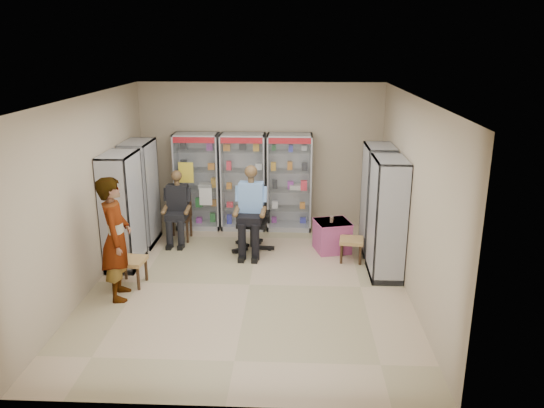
{
  "coord_description": "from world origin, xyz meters",
  "views": [
    {
      "loc": [
        0.72,
        -7.8,
        3.78
      ],
      "look_at": [
        0.33,
        0.7,
        1.16
      ],
      "focal_mm": 35.0,
      "sensor_mm": 36.0,
      "label": 1
    }
  ],
  "objects_px": {
    "wooden_chair": "(180,217)",
    "office_chair": "(252,219)",
    "cabinet_right_near": "(387,218)",
    "cabinet_left_far": "(141,193)",
    "seated_shopkeeper": "(252,212)",
    "cabinet_back_right": "(289,183)",
    "woven_stool_a": "(351,250)",
    "standing_man": "(116,239)",
    "pink_trunk": "(332,236)",
    "cabinet_back_left": "(198,182)",
    "cabinet_back_mid": "(243,182)",
    "cabinet_right_far": "(377,199)",
    "cabinet_left_near": "(122,211)",
    "woven_stool_b": "(132,272)"
  },
  "relations": [
    {
      "from": "cabinet_left_near",
      "to": "wooden_chair",
      "type": "xyz_separation_m",
      "value": [
        0.68,
        1.3,
        -0.53
      ]
    },
    {
      "from": "cabinet_back_mid",
      "to": "pink_trunk",
      "type": "relative_size",
      "value": 3.34
    },
    {
      "from": "cabinet_back_right",
      "to": "office_chair",
      "type": "bearing_deg",
      "value": -118.98
    },
    {
      "from": "cabinet_back_mid",
      "to": "cabinet_left_near",
      "type": "distance_m",
      "value": 2.77
    },
    {
      "from": "wooden_chair",
      "to": "pink_trunk",
      "type": "xyz_separation_m",
      "value": [
        2.98,
        -0.46,
        -0.18
      ]
    },
    {
      "from": "woven_stool_b",
      "to": "standing_man",
      "type": "relative_size",
      "value": 0.23
    },
    {
      "from": "cabinet_back_mid",
      "to": "office_chair",
      "type": "distance_m",
      "value": 1.31
    },
    {
      "from": "cabinet_left_far",
      "to": "seated_shopkeeper",
      "type": "bearing_deg",
      "value": 80.99
    },
    {
      "from": "pink_trunk",
      "to": "woven_stool_a",
      "type": "height_order",
      "value": "pink_trunk"
    },
    {
      "from": "cabinet_back_right",
      "to": "standing_man",
      "type": "relative_size",
      "value": 1.05
    },
    {
      "from": "cabinet_right_near",
      "to": "cabinet_left_near",
      "type": "distance_m",
      "value": 4.46
    },
    {
      "from": "wooden_chair",
      "to": "woven_stool_b",
      "type": "bearing_deg",
      "value": -99.6
    },
    {
      "from": "cabinet_back_left",
      "to": "standing_man",
      "type": "bearing_deg",
      "value": -101.39
    },
    {
      "from": "cabinet_back_mid",
      "to": "woven_stool_a",
      "type": "bearing_deg",
      "value": -38.38
    },
    {
      "from": "cabinet_left_far",
      "to": "office_chair",
      "type": "height_order",
      "value": "cabinet_left_far"
    },
    {
      "from": "cabinet_right_far",
      "to": "pink_trunk",
      "type": "xyz_separation_m",
      "value": [
        -0.8,
        -0.06,
        -0.71
      ]
    },
    {
      "from": "woven_stool_a",
      "to": "seated_shopkeeper",
      "type": "bearing_deg",
      "value": 168.14
    },
    {
      "from": "wooden_chair",
      "to": "woven_stool_a",
      "type": "height_order",
      "value": "wooden_chair"
    },
    {
      "from": "cabinet_right_near",
      "to": "pink_trunk",
      "type": "distance_m",
      "value": 1.5
    },
    {
      "from": "wooden_chair",
      "to": "office_chair",
      "type": "height_order",
      "value": "office_chair"
    },
    {
      "from": "cabinet_back_mid",
      "to": "cabinet_left_near",
      "type": "xyz_separation_m",
      "value": [
        -1.88,
        -2.03,
        0.0
      ]
    },
    {
      "from": "cabinet_right_near",
      "to": "cabinet_left_far",
      "type": "relative_size",
      "value": 1.0
    },
    {
      "from": "cabinet_back_right",
      "to": "cabinet_right_far",
      "type": "height_order",
      "value": "same"
    },
    {
      "from": "cabinet_back_left",
      "to": "cabinet_back_right",
      "type": "bearing_deg",
      "value": 0.0
    },
    {
      "from": "seated_shopkeeper",
      "to": "cabinet_left_near",
      "type": "bearing_deg",
      "value": -157.53
    },
    {
      "from": "cabinet_back_left",
      "to": "cabinet_left_far",
      "type": "bearing_deg",
      "value": -135.0
    },
    {
      "from": "woven_stool_a",
      "to": "standing_man",
      "type": "relative_size",
      "value": 0.22
    },
    {
      "from": "cabinet_back_mid",
      "to": "cabinet_left_near",
      "type": "relative_size",
      "value": 1.0
    },
    {
      "from": "cabinet_left_far",
      "to": "cabinet_back_right",
      "type": "bearing_deg",
      "value": 108.19
    },
    {
      "from": "cabinet_back_right",
      "to": "cabinet_left_far",
      "type": "bearing_deg",
      "value": -161.81
    },
    {
      "from": "pink_trunk",
      "to": "seated_shopkeeper",
      "type": "bearing_deg",
      "value": -176.71
    },
    {
      "from": "cabinet_right_far",
      "to": "seated_shopkeeper",
      "type": "height_order",
      "value": "cabinet_right_far"
    },
    {
      "from": "cabinet_back_right",
      "to": "pink_trunk",
      "type": "height_order",
      "value": "cabinet_back_right"
    },
    {
      "from": "cabinet_left_far",
      "to": "office_chair",
      "type": "relative_size",
      "value": 1.65
    },
    {
      "from": "office_chair",
      "to": "woven_stool_b",
      "type": "height_order",
      "value": "office_chair"
    },
    {
      "from": "cabinet_back_right",
      "to": "wooden_chair",
      "type": "height_order",
      "value": "cabinet_back_right"
    },
    {
      "from": "seated_shopkeeper",
      "to": "woven_stool_a",
      "type": "relative_size",
      "value": 3.75
    },
    {
      "from": "cabinet_back_left",
      "to": "pink_trunk",
      "type": "distance_m",
      "value": 3.06
    },
    {
      "from": "woven_stool_a",
      "to": "cabinet_right_near",
      "type": "bearing_deg",
      "value": -49.45
    },
    {
      "from": "cabinet_left_near",
      "to": "pink_trunk",
      "type": "height_order",
      "value": "cabinet_left_near"
    },
    {
      "from": "cabinet_right_near",
      "to": "wooden_chair",
      "type": "distance_m",
      "value": 4.1
    },
    {
      "from": "cabinet_left_far",
      "to": "seated_shopkeeper",
      "type": "distance_m",
      "value": 2.19
    },
    {
      "from": "cabinet_back_left",
      "to": "cabinet_right_far",
      "type": "bearing_deg",
      "value": -17.75
    },
    {
      "from": "cabinet_back_left",
      "to": "cabinet_right_near",
      "type": "distance_m",
      "value": 4.18
    },
    {
      "from": "cabinet_back_right",
      "to": "office_chair",
      "type": "relative_size",
      "value": 1.65
    },
    {
      "from": "office_chair",
      "to": "woven_stool_a",
      "type": "bearing_deg",
      "value": -10.3
    },
    {
      "from": "cabinet_right_far",
      "to": "cabinet_left_far",
      "type": "xyz_separation_m",
      "value": [
        -4.46,
        0.2,
        0.0
      ]
    },
    {
      "from": "office_chair",
      "to": "cabinet_right_far",
      "type": "bearing_deg",
      "value": 5.33
    },
    {
      "from": "cabinet_left_far",
      "to": "standing_man",
      "type": "xyz_separation_m",
      "value": [
        0.28,
        -2.3,
        -0.05
      ]
    },
    {
      "from": "cabinet_left_far",
      "to": "woven_stool_a",
      "type": "height_order",
      "value": "cabinet_left_far"
    }
  ]
}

